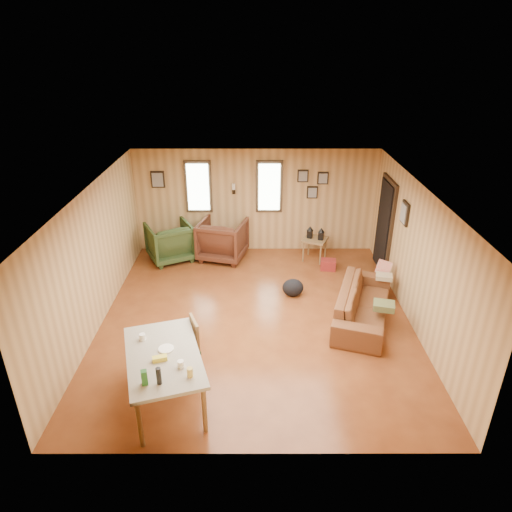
# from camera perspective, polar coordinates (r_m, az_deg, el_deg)

# --- Properties ---
(room) EXTENTS (5.54, 6.04, 2.44)m
(room) POSITION_cam_1_polar(r_m,az_deg,el_deg) (8.00, 1.21, 0.61)
(room) COLOR brown
(room) RESTS_ON ground
(sofa) EXTENTS (1.25, 2.21, 0.83)m
(sofa) POSITION_cam_1_polar(r_m,az_deg,el_deg) (8.33, 13.33, -5.22)
(sofa) COLOR brown
(sofa) RESTS_ON ground
(recliner_brown) EXTENTS (1.18, 1.14, 1.01)m
(recliner_brown) POSITION_cam_1_polar(r_m,az_deg,el_deg) (10.34, -4.20, 2.30)
(recliner_brown) COLOR #4A2416
(recliner_brown) RESTS_ON ground
(recliner_green) EXTENTS (1.22, 1.19, 0.95)m
(recliner_green) POSITION_cam_1_polar(r_m,az_deg,el_deg) (10.44, -10.73, 1.98)
(recliner_green) COLOR #2C3E1C
(recliner_green) RESTS_ON ground
(end_table) EXTENTS (0.55, 0.52, 0.62)m
(end_table) POSITION_cam_1_polar(r_m,az_deg,el_deg) (10.53, -7.25, 1.68)
(end_table) COLOR olive
(end_table) RESTS_ON ground
(side_table) EXTENTS (0.66, 0.66, 0.80)m
(side_table) POSITION_cam_1_polar(r_m,az_deg,el_deg) (10.30, 7.41, 2.30)
(side_table) COLOR olive
(side_table) RESTS_ON ground
(cooler) EXTENTS (0.36, 0.28, 0.23)m
(cooler) POSITION_cam_1_polar(r_m,az_deg,el_deg) (10.07, 9.00, -1.07)
(cooler) COLOR maroon
(cooler) RESTS_ON ground
(backpack) EXTENTS (0.44, 0.35, 0.36)m
(backpack) POSITION_cam_1_polar(r_m,az_deg,el_deg) (8.96, 4.64, -3.96)
(backpack) COLOR black
(backpack) RESTS_ON ground
(sofa_pillows) EXTENTS (0.68, 1.54, 0.31)m
(sofa_pillows) POSITION_cam_1_polar(r_m,az_deg,el_deg) (8.61, 15.70, -3.85)
(sofa_pillows) COLOR #565E34
(sofa_pillows) RESTS_ON sofa
(dining_table) EXTENTS (1.36, 1.78, 1.03)m
(dining_table) POSITION_cam_1_polar(r_m,az_deg,el_deg) (6.32, -11.48, -12.60)
(dining_table) COLOR #9F9985
(dining_table) RESTS_ON ground
(dining_chair) EXTENTS (0.53, 0.53, 0.91)m
(dining_chair) POSITION_cam_1_polar(r_m,az_deg,el_deg) (6.93, -8.45, -10.79)
(dining_chair) COLOR #2C3E1C
(dining_chair) RESTS_ON ground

